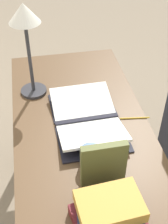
{
  "coord_description": "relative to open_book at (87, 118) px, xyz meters",
  "views": [
    {
      "loc": [
        -1.05,
        0.19,
        1.78
      ],
      "look_at": [
        0.03,
        -0.01,
        0.84
      ],
      "focal_mm": 50.0,
      "sensor_mm": 36.0,
      "label": 1
    }
  ],
  "objects": [
    {
      "name": "book_stack_tall",
      "position": [
        -0.54,
        0.03,
        0.05
      ],
      "size": [
        0.23,
        0.26,
        0.14
      ],
      "color": "maroon",
      "rests_on": "reading_desk"
    },
    {
      "name": "reading_desk",
      "position": [
        -0.05,
        0.03,
        -0.13
      ],
      "size": [
        1.43,
        0.65,
        0.76
      ],
      "color": "brown",
      "rests_on": "ground_plane"
    },
    {
      "name": "book_standing_upright",
      "position": [
        -0.36,
        0.01,
        0.08
      ],
      "size": [
        0.03,
        0.18,
        0.21
      ],
      "rotation": [
        0.0,
        0.0,
        0.01
      ],
      "color": "brown",
      "rests_on": "reading_desk"
    },
    {
      "name": "coffee_mug",
      "position": [
        -0.27,
        0.03,
        0.02
      ],
      "size": [
        0.09,
        0.12,
        0.09
      ],
      "rotation": [
        0.0,
        0.0,
        4.51
      ],
      "color": "#335184",
      "rests_on": "reading_desk"
    },
    {
      "name": "pencil",
      "position": [
        -0.02,
        -0.22,
        -0.02
      ],
      "size": [
        0.03,
        0.17,
        0.01
      ],
      "rotation": [
        0.0,
        0.0,
        -0.13
      ],
      "color": "gold",
      "rests_on": "reading_desk"
    },
    {
      "name": "open_book",
      "position": [
        0.0,
        0.0,
        0.0
      ],
      "size": [
        0.49,
        0.33,
        0.06
      ],
      "rotation": [
        0.0,
        0.0,
        0.03
      ],
      "color": "black",
      "rests_on": "reading_desk"
    },
    {
      "name": "reading_lamp",
      "position": [
        0.29,
        0.24,
        0.36
      ],
      "size": [
        0.15,
        0.15,
        0.49
      ],
      "color": "#2D2D33",
      "rests_on": "reading_desk"
    },
    {
      "name": "ground_plane",
      "position": [
        -0.05,
        0.03,
        -0.78
      ],
      "size": [
        12.0,
        12.0,
        0.0
      ],
      "primitive_type": "plane",
      "color": "gray"
    }
  ]
}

